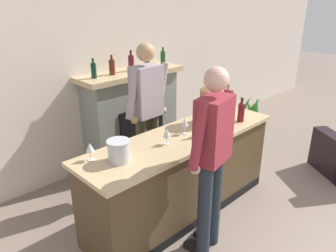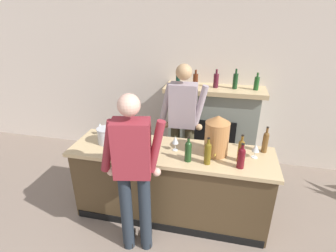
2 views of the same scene
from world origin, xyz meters
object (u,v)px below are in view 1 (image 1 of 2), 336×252
(wine_bottle_burgundy_dark, at_px, (227,98))
(wine_glass_by_dispenser, at_px, (167,133))
(potted_plant_corner, at_px, (249,113))
(wine_bottle_rose_blush, at_px, (223,117))
(fireplace_stone, at_px, (132,117))
(wine_bottle_riesling_slim, at_px, (241,111))
(wine_glass_front_right, at_px, (185,122))
(wine_bottle_port_short, at_px, (211,123))
(person_bartender, at_px, (147,113))
(person_customer, at_px, (212,157))
(wine_glass_back_row, at_px, (90,148))
(wine_glass_near_bucket, at_px, (232,104))
(copper_dispenser, at_px, (211,103))
(wine_bottle_merlot_tall, at_px, (232,107))
(ice_bucket_steel, at_px, (119,151))

(wine_bottle_burgundy_dark, xyz_separation_m, wine_glass_by_dispenser, (-1.34, -0.25, -0.02))
(potted_plant_corner, distance_m, wine_bottle_rose_blush, 2.57)
(fireplace_stone, height_order, wine_bottle_riesling_slim, fireplace_stone)
(wine_bottle_burgundy_dark, bearing_deg, wine_glass_front_right, -169.42)
(potted_plant_corner, relative_size, wine_bottle_port_short, 2.32)
(person_bartender, relative_size, wine_bottle_rose_blush, 5.94)
(person_customer, bearing_deg, wine_glass_back_row, 132.96)
(wine_bottle_burgundy_dark, relative_size, wine_glass_near_bucket, 1.94)
(copper_dispenser, relative_size, wine_bottle_port_short, 1.62)
(potted_plant_corner, xyz_separation_m, copper_dispenser, (-2.15, -0.79, 0.88))
(wine_bottle_merlot_tall, height_order, wine_bottle_riesling_slim, wine_bottle_merlot_tall)
(copper_dispenser, bearing_deg, wine_bottle_burgundy_dark, 17.13)
(wine_bottle_merlot_tall, xyz_separation_m, wine_glass_front_right, (-0.74, 0.08, -0.01))
(fireplace_stone, xyz_separation_m, person_bartender, (-0.37, -0.77, 0.34))
(copper_dispenser, height_order, wine_bottle_burgundy_dark, copper_dispenser)
(ice_bucket_steel, distance_m, wine_glass_by_dispenser, 0.56)
(potted_plant_corner, bearing_deg, wine_bottle_rose_blush, -155.30)
(potted_plant_corner, distance_m, person_bartender, 2.74)
(fireplace_stone, relative_size, wine_bottle_port_short, 5.69)
(potted_plant_corner, height_order, wine_bottle_merlot_tall, wine_bottle_merlot_tall)
(wine_bottle_rose_blush, distance_m, wine_glass_by_dispenser, 0.73)
(person_bartender, height_order, wine_glass_by_dispenser, person_bartender)
(wine_glass_by_dispenser, xyz_separation_m, wine_glass_back_row, (-0.73, 0.24, 0.00))
(ice_bucket_steel, relative_size, wine_glass_back_row, 1.26)
(potted_plant_corner, height_order, wine_glass_back_row, wine_glass_back_row)
(fireplace_stone, bearing_deg, potted_plant_corner, -13.52)
(wine_bottle_riesling_slim, relative_size, wine_glass_back_row, 1.69)
(fireplace_stone, height_order, wine_bottle_merlot_tall, fireplace_stone)
(wine_glass_near_bucket, bearing_deg, wine_bottle_port_short, -161.79)
(wine_bottle_merlot_tall, relative_size, wine_glass_back_row, 1.89)
(wine_bottle_riesling_slim, distance_m, wine_glass_by_dispenser, 1.07)
(wine_glass_near_bucket, bearing_deg, ice_bucket_steel, -178.52)
(potted_plant_corner, bearing_deg, wine_bottle_burgundy_dark, -158.72)
(fireplace_stone, distance_m, ice_bucket_steel, 1.87)
(copper_dispenser, xyz_separation_m, wine_glass_by_dispenser, (-0.79, -0.08, -0.12))
(wine_bottle_riesling_slim, height_order, wine_glass_back_row, wine_bottle_riesling_slim)
(wine_glass_back_row, bearing_deg, ice_bucket_steel, -48.66)
(fireplace_stone, bearing_deg, wine_glass_by_dispenser, -115.44)
(fireplace_stone, distance_m, potted_plant_corner, 2.36)
(person_bartender, xyz_separation_m, wine_glass_near_bucket, (0.92, -0.55, 0.03))
(person_bartender, relative_size, wine_glass_back_row, 11.00)
(wine_bottle_riesling_slim, bearing_deg, fireplace_stone, 103.92)
(wine_bottle_burgundy_dark, height_order, wine_glass_by_dispenser, wine_bottle_burgundy_dark)
(wine_glass_back_row, xyz_separation_m, wine_glass_front_right, (1.04, -0.18, 0.01))
(copper_dispenser, distance_m, wine_glass_front_right, 0.48)
(wine_bottle_riesling_slim, xyz_separation_m, wine_glass_back_row, (-1.79, 0.39, -0.01))
(fireplace_stone, distance_m, wine_glass_front_right, 1.46)
(wine_bottle_rose_blush, height_order, wine_glass_back_row, wine_bottle_rose_blush)
(wine_glass_back_row, bearing_deg, wine_glass_front_right, -10.03)
(person_customer, distance_m, wine_bottle_burgundy_dark, 1.55)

